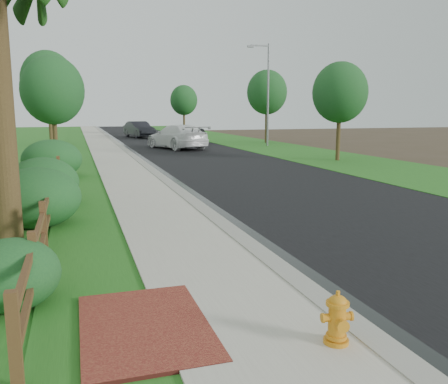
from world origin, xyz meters
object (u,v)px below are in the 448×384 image
object	(u,v)px
white_suv	(177,137)
streetlight	(266,89)
fire_hydrant	(337,319)
ranch_fence	(52,195)
dark_car_mid	(196,135)

from	to	relation	value
white_suv	streetlight	xyz separation A→B (m)	(7.36, 0.72, 3.58)
streetlight	fire_hydrant	bearing A→B (deg)	-110.87
ranch_fence	dark_car_mid	xyz separation A→B (m)	(10.61, 26.51, 0.12)
white_suv	streetlight	bearing A→B (deg)	168.67
ranch_fence	white_suv	size ratio (longest dim) A/B	2.78
ranch_fence	dark_car_mid	bearing A→B (deg)	68.19
streetlight	dark_car_mid	bearing A→B (deg)	136.33
dark_car_mid	streetlight	xyz separation A→B (m)	(4.59, -4.38, 3.75)
dark_car_mid	streetlight	size ratio (longest dim) A/B	0.53
fire_hydrant	white_suv	xyz separation A→B (m)	(4.34, 29.96, 0.51)
dark_car_mid	streetlight	distance (m)	7.37
dark_car_mid	streetlight	bearing A→B (deg)	145.22
fire_hydrant	dark_car_mid	distance (m)	35.78
streetlight	ranch_fence	bearing A→B (deg)	-124.49
white_suv	ranch_fence	bearing A→B (deg)	52.94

